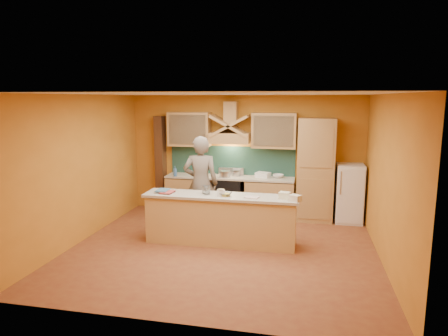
% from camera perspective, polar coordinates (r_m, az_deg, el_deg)
% --- Properties ---
extents(floor, '(5.50, 5.00, 0.01)m').
position_cam_1_polar(floor, '(7.45, -0.23, -11.54)').
color(floor, brown).
rests_on(floor, ground).
extents(ceiling, '(5.50, 5.00, 0.01)m').
position_cam_1_polar(ceiling, '(6.93, -0.25, 10.55)').
color(ceiling, white).
rests_on(ceiling, wall_back).
extents(wall_back, '(5.50, 0.02, 2.80)m').
position_cam_1_polar(wall_back, '(9.48, 2.93, 1.90)').
color(wall_back, orange).
rests_on(wall_back, floor).
extents(wall_front, '(5.50, 0.02, 2.80)m').
position_cam_1_polar(wall_front, '(4.71, -6.68, -6.52)').
color(wall_front, orange).
rests_on(wall_front, floor).
extents(wall_left, '(0.02, 5.00, 2.80)m').
position_cam_1_polar(wall_left, '(8.08, -19.67, -0.09)').
color(wall_left, orange).
rests_on(wall_left, floor).
extents(wall_right, '(0.02, 5.00, 2.80)m').
position_cam_1_polar(wall_right, '(7.02, 22.28, -1.70)').
color(wall_right, orange).
rests_on(wall_right, floor).
extents(base_cabinet_left, '(1.10, 0.60, 0.86)m').
position_cam_1_polar(base_cabinet_left, '(9.65, -4.77, -3.85)').
color(base_cabinet_left, tan).
rests_on(base_cabinet_left, floor).
extents(base_cabinet_right, '(1.10, 0.60, 0.86)m').
position_cam_1_polar(base_cabinet_right, '(9.30, 6.56, -4.41)').
color(base_cabinet_right, tan).
rests_on(base_cabinet_right, floor).
extents(counter_top, '(3.00, 0.62, 0.04)m').
position_cam_1_polar(counter_top, '(9.32, 0.80, -1.34)').
color(counter_top, '#B5AB99').
rests_on(counter_top, base_cabinet_left).
extents(stove, '(0.60, 0.58, 0.90)m').
position_cam_1_polar(stove, '(9.42, 0.79, -4.03)').
color(stove, black).
rests_on(stove, floor).
extents(backsplash, '(3.00, 0.03, 0.70)m').
position_cam_1_polar(backsplash, '(9.54, 1.13, 1.05)').
color(backsplash, '#1B3C35').
rests_on(backsplash, wall_back).
extents(range_hood, '(0.92, 0.50, 0.24)m').
position_cam_1_polar(range_hood, '(9.24, 0.87, 4.32)').
color(range_hood, tan).
rests_on(range_hood, wall_back).
extents(hood_chimney, '(0.30, 0.30, 0.50)m').
position_cam_1_polar(hood_chimney, '(9.30, 1.00, 7.94)').
color(hood_chimney, tan).
rests_on(hood_chimney, wall_back).
extents(upper_cabinet_left, '(1.00, 0.35, 0.80)m').
position_cam_1_polar(upper_cabinet_left, '(9.53, -4.98, 5.55)').
color(upper_cabinet_left, tan).
rests_on(upper_cabinet_left, wall_back).
extents(upper_cabinet_right, '(1.00, 0.35, 0.80)m').
position_cam_1_polar(upper_cabinet_right, '(9.16, 7.14, 5.33)').
color(upper_cabinet_right, tan).
rests_on(upper_cabinet_right, wall_back).
extents(pantry_column, '(0.80, 0.60, 2.30)m').
position_cam_1_polar(pantry_column, '(9.11, 12.92, -0.26)').
color(pantry_column, tan).
rests_on(pantry_column, floor).
extents(fridge, '(0.58, 0.60, 1.30)m').
position_cam_1_polar(fridge, '(9.26, 17.45, -3.47)').
color(fridge, white).
rests_on(fridge, floor).
extents(trim_column_left, '(0.20, 0.30, 2.30)m').
position_cam_1_polar(trim_column_left, '(9.90, -9.02, 0.67)').
color(trim_column_left, '#472816').
rests_on(trim_column_left, floor).
extents(island_body, '(2.80, 0.55, 0.88)m').
position_cam_1_polar(island_body, '(7.60, -0.50, -7.57)').
color(island_body, tan).
rests_on(island_body, floor).
extents(island_top, '(2.90, 0.62, 0.05)m').
position_cam_1_polar(island_top, '(7.46, -0.50, -4.06)').
color(island_top, '#B5AB99').
rests_on(island_top, island_body).
extents(person, '(0.79, 0.59, 1.98)m').
position_cam_1_polar(person, '(8.25, -3.34, -2.24)').
color(person, '#70665B').
rests_on(person, floor).
extents(pot_large, '(0.29, 0.29, 0.14)m').
position_cam_1_polar(pot_large, '(9.23, 0.10, -1.01)').
color(pot_large, '#B5B5BD').
rests_on(pot_large, stove).
extents(pot_small, '(0.18, 0.18, 0.13)m').
position_cam_1_polar(pot_small, '(9.38, 1.73, -0.87)').
color(pot_small, silver).
rests_on(pot_small, stove).
extents(soap_bottle_a, '(0.08, 0.08, 0.17)m').
position_cam_1_polar(soap_bottle_a, '(9.37, -4.04, -0.65)').
color(soap_bottle_a, silver).
rests_on(soap_bottle_a, counter_top).
extents(soap_bottle_b, '(0.11, 0.11, 0.24)m').
position_cam_1_polar(soap_bottle_b, '(9.40, -7.01, -0.45)').
color(soap_bottle_b, '#365E95').
rests_on(soap_bottle_b, counter_top).
extents(bowl_back, '(0.29, 0.29, 0.08)m').
position_cam_1_polar(bowl_back, '(9.26, 7.73, -1.15)').
color(bowl_back, silver).
rests_on(bowl_back, counter_top).
extents(dish_rack, '(0.37, 0.33, 0.11)m').
position_cam_1_polar(dish_rack, '(9.28, 5.59, -0.97)').
color(dish_rack, white).
rests_on(dish_rack, counter_top).
extents(book_lower, '(0.25, 0.32, 0.03)m').
position_cam_1_polar(book_lower, '(7.74, -8.80, -3.38)').
color(book_lower, '#B64341').
rests_on(book_lower, island_top).
extents(book_upper, '(0.22, 0.30, 0.02)m').
position_cam_1_polar(book_upper, '(7.82, -9.51, -3.11)').
color(book_upper, teal).
rests_on(book_upper, island_top).
extents(jar_large, '(0.17, 0.17, 0.15)m').
position_cam_1_polar(jar_large, '(7.57, -2.62, -3.10)').
color(jar_large, silver).
rests_on(jar_large, island_top).
extents(jar_small, '(0.12, 0.12, 0.15)m').
position_cam_1_polar(jar_small, '(7.48, -2.41, -3.25)').
color(jar_small, white).
rests_on(jar_small, island_top).
extents(kitchen_scale, '(0.17, 0.17, 0.11)m').
position_cam_1_polar(kitchen_scale, '(7.39, -0.45, -3.57)').
color(kitchen_scale, white).
rests_on(kitchen_scale, island_top).
extents(mixing_bowl, '(0.25, 0.25, 0.06)m').
position_cam_1_polar(mixing_bowl, '(7.41, 0.15, -3.73)').
color(mixing_bowl, silver).
rests_on(mixing_bowl, island_top).
extents(cloth, '(0.28, 0.23, 0.02)m').
position_cam_1_polar(cloth, '(7.28, 3.99, -4.18)').
color(cloth, beige).
rests_on(cloth, island_top).
extents(grocery_bag_a, '(0.21, 0.18, 0.12)m').
position_cam_1_polar(grocery_bag_a, '(7.26, 8.63, -3.88)').
color(grocery_bag_a, '#EEEDC4').
rests_on(grocery_bag_a, island_top).
extents(grocery_bag_b, '(0.23, 0.22, 0.11)m').
position_cam_1_polar(grocery_bag_b, '(7.11, 10.14, -4.25)').
color(grocery_bag_b, beige).
rests_on(grocery_bag_b, island_top).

